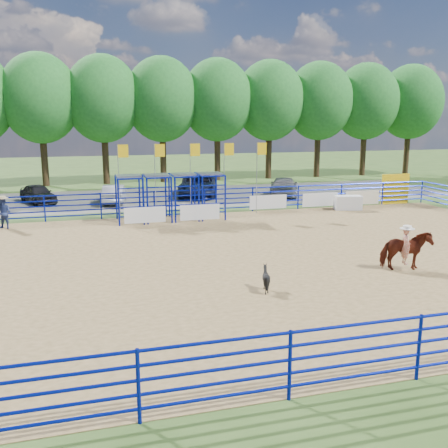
{
  "coord_description": "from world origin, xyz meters",
  "views": [
    {
      "loc": [
        -6.71,
        -18.47,
        5.59
      ],
      "look_at": [
        -1.31,
        1.0,
        1.3
      ],
      "focal_mm": 40.0,
      "sensor_mm": 36.0,
      "label": 1
    }
  ],
  "objects_px": {
    "calf": "(266,278)",
    "spectator_cowboy": "(4,213)",
    "announcer_table": "(348,203)",
    "car_c": "(198,185)",
    "car_d": "(284,187)",
    "car_b": "(114,194)",
    "car_a": "(38,194)",
    "horse_and_rider": "(406,248)"
  },
  "relations": [
    {
      "from": "spectator_cowboy",
      "to": "car_c",
      "type": "relative_size",
      "value": 0.29
    },
    {
      "from": "car_b",
      "to": "car_c",
      "type": "relative_size",
      "value": 0.66
    },
    {
      "from": "calf",
      "to": "car_c",
      "type": "height_order",
      "value": "car_c"
    },
    {
      "from": "car_d",
      "to": "horse_and_rider",
      "type": "bearing_deg",
      "value": 105.13
    },
    {
      "from": "car_d",
      "to": "car_c",
      "type": "bearing_deg",
      "value": 5.99
    },
    {
      "from": "car_a",
      "to": "car_b",
      "type": "bearing_deg",
      "value": -39.39
    },
    {
      "from": "calf",
      "to": "horse_and_rider",
      "type": "bearing_deg",
      "value": -116.04
    },
    {
      "from": "horse_and_rider",
      "to": "spectator_cowboy",
      "type": "relative_size",
      "value": 1.42
    },
    {
      "from": "announcer_table",
      "to": "calf",
      "type": "relative_size",
      "value": 2.0
    },
    {
      "from": "calf",
      "to": "car_c",
      "type": "bearing_deg",
      "value": -39.71
    },
    {
      "from": "car_b",
      "to": "spectator_cowboy",
      "type": "bearing_deg",
      "value": 57.52
    },
    {
      "from": "spectator_cowboy",
      "to": "car_b",
      "type": "bearing_deg",
      "value": 48.68
    },
    {
      "from": "calf",
      "to": "car_a",
      "type": "height_order",
      "value": "car_a"
    },
    {
      "from": "announcer_table",
      "to": "car_c",
      "type": "relative_size",
      "value": 0.29
    },
    {
      "from": "horse_and_rider",
      "to": "calf",
      "type": "xyz_separation_m",
      "value": [
        -5.79,
        -0.73,
        -0.44
      ]
    },
    {
      "from": "horse_and_rider",
      "to": "car_a",
      "type": "relative_size",
      "value": 0.64
    },
    {
      "from": "calf",
      "to": "spectator_cowboy",
      "type": "relative_size",
      "value": 0.49
    },
    {
      "from": "car_c",
      "to": "car_d",
      "type": "bearing_deg",
      "value": -1.73
    },
    {
      "from": "calf",
      "to": "car_d",
      "type": "height_order",
      "value": "car_d"
    },
    {
      "from": "calf",
      "to": "car_b",
      "type": "relative_size",
      "value": 0.22
    },
    {
      "from": "car_b",
      "to": "car_c",
      "type": "height_order",
      "value": "car_c"
    },
    {
      "from": "calf",
      "to": "car_d",
      "type": "bearing_deg",
      "value": -57.05
    },
    {
      "from": "car_a",
      "to": "calf",
      "type": "bearing_deg",
      "value": -91.63
    },
    {
      "from": "calf",
      "to": "spectator_cowboy",
      "type": "xyz_separation_m",
      "value": [
        -9.69,
        12.43,
        0.44
      ]
    },
    {
      "from": "calf",
      "to": "car_c",
      "type": "distance_m",
      "value": 20.85
    },
    {
      "from": "car_c",
      "to": "horse_and_rider",
      "type": "bearing_deg",
      "value": -64.86
    },
    {
      "from": "spectator_cowboy",
      "to": "car_a",
      "type": "bearing_deg",
      "value": 82.93
    },
    {
      "from": "car_a",
      "to": "car_d",
      "type": "height_order",
      "value": "car_d"
    },
    {
      "from": "car_c",
      "to": "car_a",
      "type": "bearing_deg",
      "value": -163.39
    },
    {
      "from": "announcer_table",
      "to": "car_b",
      "type": "bearing_deg",
      "value": 154.81
    },
    {
      "from": "car_d",
      "to": "calf",
      "type": "bearing_deg",
      "value": 89.3
    },
    {
      "from": "announcer_table",
      "to": "car_d",
      "type": "distance_m",
      "value": 6.45
    },
    {
      "from": "spectator_cowboy",
      "to": "car_c",
      "type": "height_order",
      "value": "spectator_cowboy"
    },
    {
      "from": "calf",
      "to": "car_c",
      "type": "relative_size",
      "value": 0.14
    },
    {
      "from": "spectator_cowboy",
      "to": "calf",
      "type": "bearing_deg",
      "value": -52.08
    },
    {
      "from": "announcer_table",
      "to": "car_a",
      "type": "xyz_separation_m",
      "value": [
        -18.78,
        7.81,
        0.19
      ]
    },
    {
      "from": "car_c",
      "to": "spectator_cowboy",
      "type": "bearing_deg",
      "value": -130.08
    },
    {
      "from": "car_b",
      "to": "calf",
      "type": "bearing_deg",
      "value": 109.91
    },
    {
      "from": "calf",
      "to": "spectator_cowboy",
      "type": "height_order",
      "value": "spectator_cowboy"
    },
    {
      "from": "announcer_table",
      "to": "spectator_cowboy",
      "type": "height_order",
      "value": "spectator_cowboy"
    },
    {
      "from": "car_a",
      "to": "car_c",
      "type": "xyz_separation_m",
      "value": [
        11.04,
        0.23,
        0.16
      ]
    },
    {
      "from": "calf",
      "to": "car_d",
      "type": "relative_size",
      "value": 0.17
    }
  ]
}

